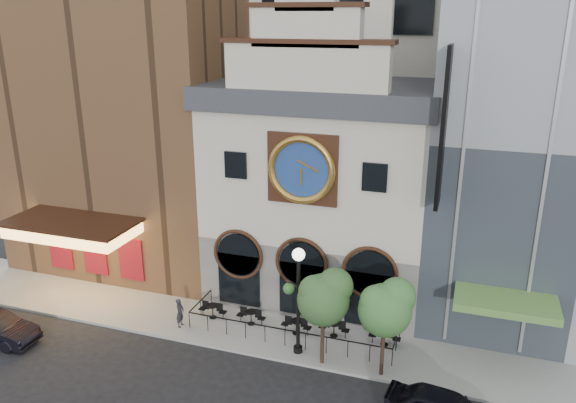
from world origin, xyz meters
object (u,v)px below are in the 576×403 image
at_px(bistro_2, 296,326).
at_px(bistro_3, 334,328).
at_px(bistro_4, 385,337).
at_px(lamppost, 298,290).
at_px(bistro_1, 251,316).
at_px(tree_left, 324,296).
at_px(pedestrian, 180,313).
at_px(bistro_0, 213,310).
at_px(tree_right, 386,306).

distance_m(bistro_2, bistro_3, 1.94).
bearing_deg(bistro_4, lamppost, -153.27).
relative_size(bistro_1, bistro_4, 1.00).
relative_size(lamppost, tree_left, 1.14).
distance_m(bistro_3, bistro_4, 2.58).
bearing_deg(bistro_2, pedestrian, -168.29).
relative_size(bistro_0, bistro_2, 1.00).
bearing_deg(bistro_1, lamppost, -28.03).
height_order(bistro_0, bistro_1, same).
bearing_deg(pedestrian, bistro_0, -47.26).
height_order(bistro_0, lamppost, lamppost).
distance_m(bistro_0, bistro_2, 4.78).
bearing_deg(bistro_2, bistro_1, 177.19).
bearing_deg(tree_left, lamppost, 162.10).
bearing_deg(bistro_1, tree_right, -16.14).
height_order(bistro_4, lamppost, lamppost).
relative_size(bistro_3, bistro_4, 1.00).
bearing_deg(bistro_2, tree_left, -45.36).
distance_m(tree_left, tree_right, 2.81).
distance_m(bistro_1, tree_left, 5.87).
relative_size(bistro_0, tree_left, 0.33).
xyz_separation_m(lamppost, tree_left, (1.39, -0.45, 0.14)).
distance_m(bistro_2, pedestrian, 6.16).
distance_m(bistro_0, bistro_4, 9.27).
bearing_deg(lamppost, bistro_0, -174.77).
height_order(pedestrian, tree_left, tree_left).
height_order(bistro_3, tree_left, tree_left).
bearing_deg(bistro_0, tree_right, -12.24).
distance_m(bistro_0, tree_left, 7.70).
distance_m(bistro_4, tree_left, 4.63).
height_order(bistro_1, pedestrian, pedestrian).
height_order(bistro_4, tree_left, tree_left).
relative_size(bistro_1, lamppost, 0.29).
height_order(tree_left, tree_right, tree_left).
bearing_deg(bistro_0, tree_left, -17.06).
bearing_deg(tree_left, bistro_4, 43.87).
height_order(bistro_0, tree_right, tree_right).
height_order(bistro_1, bistro_3, same).
xyz_separation_m(bistro_3, tree_right, (2.88, -2.38, 3.04)).
distance_m(pedestrian, lamppost, 7.10).
distance_m(lamppost, tree_left, 1.46).
xyz_separation_m(bistro_4, pedestrian, (-10.50, -1.66, 0.33)).
relative_size(bistro_2, tree_right, 0.33).
relative_size(bistro_1, pedestrian, 1.00).
xyz_separation_m(bistro_2, tree_left, (1.97, -2.00, 3.06)).
distance_m(bistro_0, bistro_1, 2.22).
relative_size(bistro_0, bistro_4, 1.00).
xyz_separation_m(pedestrian, tree_right, (10.80, -0.75, 2.71)).
xyz_separation_m(bistro_0, bistro_1, (2.22, 0.05, 0.00)).
bearing_deg(tree_right, bistro_0, 167.76).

